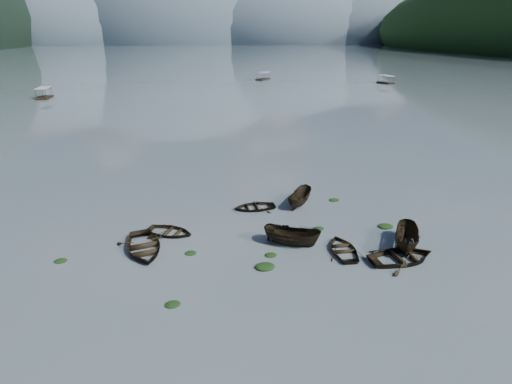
{
  "coord_description": "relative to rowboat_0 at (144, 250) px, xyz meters",
  "views": [
    {
      "loc": [
        -3.93,
        -20.2,
        14.78
      ],
      "look_at": [
        0.0,
        12.0,
        2.0
      ],
      "focal_mm": 28.0,
      "sensor_mm": 36.0,
      "label": 1
    }
  ],
  "objects": [
    {
      "name": "pontoon_centre",
      "position": [
        25.36,
        118.92,
        0.0
      ],
      "size": [
        5.94,
        6.66,
        2.43
      ],
      "primitive_type": null,
      "rotation": [
        0.0,
        0.0,
        -0.65
      ],
      "color": "black",
      "rests_on": "ground"
    },
    {
      "name": "rowboat_5",
      "position": [
        19.43,
        -1.86,
        0.0
      ],
      "size": [
        3.58,
        4.84,
        1.76
      ],
      "primitive_type": "imported",
      "rotation": [
        0.0,
        0.0,
        -0.47
      ],
      "color": "black",
      "rests_on": "ground"
    },
    {
      "name": "rowboat_2",
      "position": [
        10.99,
        -0.43,
        0.0
      ],
      "size": [
        4.69,
        3.44,
        1.7
      ],
      "primitive_type": "imported",
      "rotation": [
        0.0,
        0.0,
        1.11
      ],
      "color": "black",
      "rests_on": "ground"
    },
    {
      "name": "weed_clump_1",
      "position": [
        9.19,
        -1.86,
        0.0
      ],
      "size": [
        0.88,
        0.71,
        0.19
      ],
      "primitive_type": "ellipsoid",
      "color": "black",
      "rests_on": "ground"
    },
    {
      "name": "weed_clump_5",
      "position": [
        -5.59,
        -0.85,
        0.0
      ],
      "size": [
        0.9,
        0.73,
        0.19
      ],
      "primitive_type": "ellipsoid",
      "color": "black",
      "rests_on": "ground"
    },
    {
      "name": "pontoon_left",
      "position": [
        -35.36,
        81.16,
        0.0
      ],
      "size": [
        3.24,
        6.71,
        2.5
      ],
      "primitive_type": null,
      "rotation": [
        0.0,
        0.0,
        0.08
      ],
      "color": "black",
      "rests_on": "ground"
    },
    {
      "name": "weed_clump_2",
      "position": [
        8.54,
        -3.4,
        0.0
      ],
      "size": [
        1.38,
        1.1,
        0.3
      ],
      "primitive_type": "ellipsoid",
      "color": "black",
      "rests_on": "ground"
    },
    {
      "name": "weed_clump_3",
      "position": [
        13.75,
        1.86,
        0.0
      ],
      "size": [
        0.84,
        0.71,
        0.19
      ],
      "primitive_type": "ellipsoid",
      "color": "black",
      "rests_on": "ground"
    },
    {
      "name": "haze_mtn_a",
      "position": [
        -250.97,
        893.63,
        0.0
      ],
      "size": [
        520.0,
        520.0,
        280.0
      ],
      "primitive_type": "ellipsoid",
      "color": "#475666",
      "rests_on": "ground"
    },
    {
      "name": "rowboat_8",
      "position": [
        13.28,
        7.03,
        0.0
      ],
      "size": [
        3.53,
        4.29,
        1.59
      ],
      "primitive_type": "imported",
      "rotation": [
        0.0,
        0.0,
        2.57
      ],
      "color": "black",
      "rests_on": "ground"
    },
    {
      "name": "weed_clump_0",
      "position": [
        2.58,
        -6.74,
        0.0
      ],
      "size": [
        0.94,
        0.77,
        0.2
      ],
      "primitive_type": "ellipsoid",
      "color": "black",
      "rests_on": "ground"
    },
    {
      "name": "rowboat_0",
      "position": [
        0.0,
        0.0,
        0.0
      ],
      "size": [
        4.88,
        5.91,
        1.06
      ],
      "primitive_type": "imported",
      "rotation": [
        0.0,
        0.0,
        0.26
      ],
      "color": "black",
      "rests_on": "ground"
    },
    {
      "name": "rowboat_3",
      "position": [
        14.55,
        -1.92,
        0.0
      ],
      "size": [
        2.76,
        3.86,
        0.8
      ],
      "primitive_type": "imported",
      "rotation": [
        0.0,
        0.0,
        3.14
      ],
      "color": "black",
      "rests_on": "ground"
    },
    {
      "name": "rowboat_7",
      "position": [
        8.98,
        6.53,
        0.0
      ],
      "size": [
        4.06,
        3.08,
        0.79
      ],
      "primitive_type": "imported",
      "rotation": [
        0.0,
        0.0,
        4.81
      ],
      "color": "black",
      "rests_on": "ground"
    },
    {
      "name": "weed_clump_6",
      "position": [
        3.44,
        -0.87,
        0.0
      ],
      "size": [
        0.86,
        0.72,
        0.18
      ],
      "primitive_type": "ellipsoid",
      "color": "black",
      "rests_on": "ground"
    },
    {
      "name": "haze_mtn_b",
      "position": [
        -50.97,
        893.63,
        0.0
      ],
      "size": [
        520.0,
        520.0,
        340.0
      ],
      "primitive_type": "ellipsoid",
      "color": "#475666",
      "rests_on": "ground"
    },
    {
      "name": "rowboat_6",
      "position": [
        1.71,
        2.42,
        0.0
      ],
      "size": [
        4.67,
        4.13,
        0.8
      ],
      "primitive_type": "imported",
      "rotation": [
        0.0,
        0.0,
        1.13
      ],
      "color": "black",
      "rests_on": "ground"
    },
    {
      "name": "rowboat_4",
      "position": [
        18.22,
        -3.67,
        0.0
      ],
      "size": [
        5.26,
        4.07,
        1.0
      ],
      "primitive_type": "imported",
      "rotation": [
        0.0,
        0.0,
        1.71
      ],
      "color": "black",
      "rests_on": "ground"
    },
    {
      "name": "pontoon_right",
      "position": [
        63.82,
        102.55,
        0.0
      ],
      "size": [
        3.98,
        6.74,
        2.42
      ],
      "primitive_type": null,
      "rotation": [
        0.0,
        0.0,
        0.23
      ],
      "color": "black",
      "rests_on": "ground"
    },
    {
      "name": "weed_clump_7",
      "position": [
        16.81,
        7.58,
        0.0
      ],
      "size": [
        1.01,
        0.81,
        0.22
      ],
      "primitive_type": "ellipsoid",
      "color": "black",
      "rests_on": "ground"
    },
    {
      "name": "haze_mtn_d",
      "position": [
        329.03,
        893.63,
        0.0
      ],
      "size": [
        520.0,
        520.0,
        220.0
      ],
      "primitive_type": "ellipsoid",
      "color": "#475666",
      "rests_on": "ground"
    },
    {
      "name": "haze_mtn_c",
      "position": [
        149.03,
        893.63,
        0.0
      ],
      "size": [
        520.0,
        520.0,
        260.0
      ],
      "primitive_type": "ellipsoid",
      "color": "#475666",
      "rests_on": "ground"
    },
    {
      "name": "ground_plane",
      "position": [
        9.03,
        -6.37,
        0.0
      ],
      "size": [
        2400.0,
        2400.0,
        0.0
      ],
      "primitive_type": "plane",
      "color": "slate"
    },
    {
      "name": "weed_clump_4",
      "position": [
        19.32,
        1.53,
        0.0
      ],
      "size": [
        1.28,
        1.02,
        0.27
      ],
      "primitive_type": "ellipsoid",
      "color": "black",
      "rests_on": "ground"
    }
  ]
}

